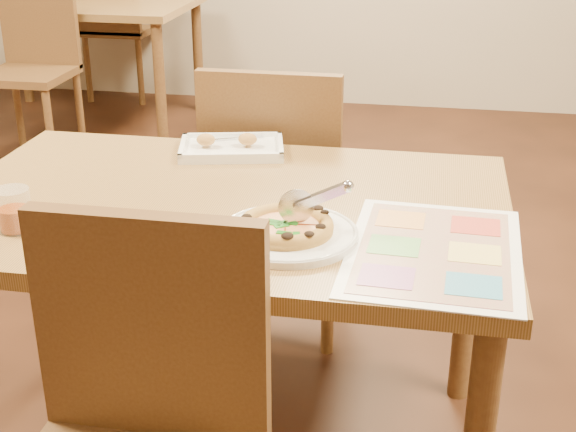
% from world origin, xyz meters
% --- Properties ---
extents(dining_table, '(1.30, 0.85, 0.72)m').
position_xyz_m(dining_table, '(0.00, 0.00, 0.63)').
color(dining_table, olive).
rests_on(dining_table, ground).
extents(chair_near, '(0.42, 0.42, 0.47)m').
position_xyz_m(chair_near, '(0.00, -0.60, 0.57)').
color(chair_near, brown).
rests_on(chair_near, ground).
extents(chair_far, '(0.42, 0.42, 0.47)m').
position_xyz_m(chair_far, '(-0.00, 0.60, 0.57)').
color(chair_far, brown).
rests_on(chair_far, ground).
extents(bg_table, '(1.30, 0.85, 0.72)m').
position_xyz_m(bg_table, '(-1.60, 2.80, 0.63)').
color(bg_table, olive).
rests_on(bg_table, ground).
extents(bg_chair_near, '(0.42, 0.42, 0.47)m').
position_xyz_m(bg_chair_near, '(-1.60, 2.20, 0.57)').
color(bg_chair_near, brown).
rests_on(bg_chair_near, ground).
extents(bg_chair_far, '(0.42, 0.42, 0.47)m').
position_xyz_m(bg_chair_far, '(-1.60, 3.30, 0.57)').
color(bg_chair_far, brown).
rests_on(bg_chair_far, ground).
extents(plate, '(0.33, 0.33, 0.02)m').
position_xyz_m(plate, '(0.18, -0.18, 0.73)').
color(plate, white).
rests_on(plate, dining_table).
extents(pizza, '(0.20, 0.20, 0.03)m').
position_xyz_m(pizza, '(0.18, -0.18, 0.75)').
color(pizza, '#BD9240').
rests_on(pizza, plate).
extents(pizza_cutter, '(0.14, 0.05, 0.09)m').
position_xyz_m(pizza_cutter, '(0.23, -0.16, 0.80)').
color(pizza_cutter, silver).
rests_on(pizza_cutter, pizza).
extents(appetizer_tray, '(0.31, 0.24, 0.05)m').
position_xyz_m(appetizer_tray, '(-0.07, 0.33, 0.73)').
color(appetizer_tray, white).
rests_on(appetizer_tray, dining_table).
extents(glass_tumbler, '(0.07, 0.07, 0.09)m').
position_xyz_m(glass_tumbler, '(-0.39, -0.24, 0.76)').
color(glass_tumbler, '#8A340A').
rests_on(glass_tumbler, dining_table).
extents(menu, '(0.36, 0.49, 0.00)m').
position_xyz_m(menu, '(0.48, -0.19, 0.72)').
color(menu, white).
rests_on(menu, dining_table).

